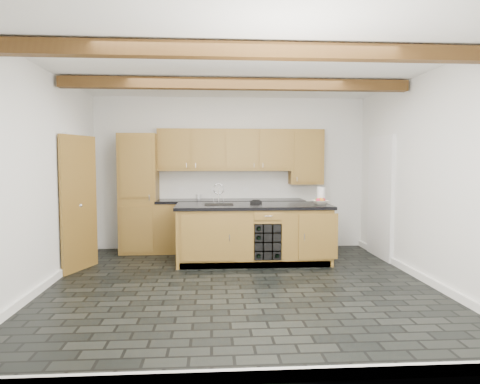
% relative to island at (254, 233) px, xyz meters
% --- Properties ---
extents(ground, '(5.00, 5.00, 0.00)m').
position_rel_island_xyz_m(ground, '(-0.31, -1.28, -0.46)').
color(ground, black).
rests_on(ground, ground).
extents(room_shell, '(5.01, 5.00, 5.00)m').
position_rel_island_xyz_m(room_shell, '(-0.39, -0.75, 1.06)').
color(room_shell, white).
rests_on(room_shell, ground).
extents(back_cabinetry, '(3.65, 0.62, 2.20)m').
position_rel_island_xyz_m(back_cabinetry, '(-0.68, 0.95, 0.51)').
color(back_cabinetry, olive).
rests_on(back_cabinetry, ground).
extents(island, '(2.48, 0.96, 0.93)m').
position_rel_island_xyz_m(island, '(0.00, 0.00, 0.00)').
color(island, olive).
rests_on(island, ground).
extents(faucet, '(0.45, 0.40, 0.34)m').
position_rel_island_xyz_m(faucet, '(-0.56, 0.05, 0.50)').
color(faucet, black).
rests_on(faucet, island).
extents(kitchen_scale, '(0.19, 0.12, 0.06)m').
position_rel_island_xyz_m(kitchen_scale, '(0.06, 0.19, 0.49)').
color(kitchen_scale, black).
rests_on(kitchen_scale, island).
extents(fruit_bowl, '(0.28, 0.28, 0.07)m').
position_rel_island_xyz_m(fruit_bowl, '(1.07, -0.02, 0.50)').
color(fruit_bowl, silver).
rests_on(fruit_bowl, island).
extents(fruit_cluster, '(0.16, 0.17, 0.07)m').
position_rel_island_xyz_m(fruit_cluster, '(1.07, -0.02, 0.53)').
color(fruit_cluster, red).
rests_on(fruit_cluster, fruit_bowl).
extents(paper_towel, '(0.13, 0.13, 0.27)m').
position_rel_island_xyz_m(paper_towel, '(1.11, 0.08, 0.60)').
color(paper_towel, white).
rests_on(paper_towel, island).
extents(mug, '(0.13, 0.13, 0.09)m').
position_rel_island_xyz_m(mug, '(-0.91, 1.05, 0.51)').
color(mug, white).
rests_on(mug, back_cabinetry).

